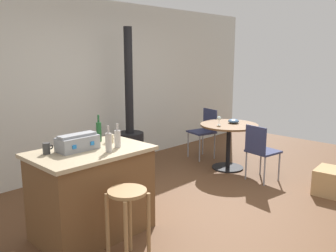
{
  "coord_description": "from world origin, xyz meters",
  "views": [
    {
      "loc": [
        -3.19,
        -2.39,
        1.85
      ],
      "look_at": [
        0.12,
        0.81,
        0.92
      ],
      "focal_mm": 37.74,
      "sensor_mm": 36.0,
      "label": 1
    }
  ],
  "objects_px": {
    "toolbox": "(78,143)",
    "bottle_2": "(118,138)",
    "folding_chair_near": "(260,149)",
    "bottle_1": "(109,142)",
    "cup_0": "(110,138)",
    "bottle_0": "(99,131)",
    "wooden_stool": "(128,209)",
    "cardboard_box": "(332,181)",
    "cup_1": "(47,148)",
    "serving_bowl": "(234,121)",
    "kitchen_island": "(92,192)",
    "folding_chair_far": "(205,129)",
    "dining_table": "(229,135)",
    "wood_stove": "(130,138)",
    "wine_glass": "(219,119)"
  },
  "relations": [
    {
      "from": "dining_table",
      "to": "wood_stove",
      "type": "bearing_deg",
      "value": 136.65
    },
    {
      "from": "folding_chair_near",
      "to": "bottle_1",
      "type": "xyz_separation_m",
      "value": [
        -2.53,
        0.25,
        0.51
      ]
    },
    {
      "from": "cup_1",
      "to": "serving_bowl",
      "type": "bearing_deg",
      "value": 0.94
    },
    {
      "from": "cup_0",
      "to": "bottle_1",
      "type": "bearing_deg",
      "value": -127.92
    },
    {
      "from": "wine_glass",
      "to": "serving_bowl",
      "type": "relative_size",
      "value": 0.8
    },
    {
      "from": "wood_stove",
      "to": "wine_glass",
      "type": "bearing_deg",
      "value": -46.28
    },
    {
      "from": "bottle_1",
      "to": "kitchen_island",
      "type": "bearing_deg",
      "value": 111.87
    },
    {
      "from": "cardboard_box",
      "to": "wine_glass",
      "type": "bearing_deg",
      "value": 98.08
    },
    {
      "from": "cardboard_box",
      "to": "wooden_stool",
      "type": "bearing_deg",
      "value": 165.91
    },
    {
      "from": "dining_table",
      "to": "toolbox",
      "type": "distance_m",
      "value": 2.92
    },
    {
      "from": "dining_table",
      "to": "bottle_0",
      "type": "bearing_deg",
      "value": -179.94
    },
    {
      "from": "toolbox",
      "to": "bottle_2",
      "type": "bearing_deg",
      "value": -30.57
    },
    {
      "from": "folding_chair_far",
      "to": "cardboard_box",
      "type": "height_order",
      "value": "folding_chair_far"
    },
    {
      "from": "kitchen_island",
      "to": "cup_1",
      "type": "xyz_separation_m",
      "value": [
        -0.38,
        0.17,
        0.51
      ]
    },
    {
      "from": "toolbox",
      "to": "bottle_0",
      "type": "distance_m",
      "value": 0.4
    },
    {
      "from": "folding_chair_near",
      "to": "cup_0",
      "type": "xyz_separation_m",
      "value": [
        -2.29,
        0.55,
        0.46
      ]
    },
    {
      "from": "dining_table",
      "to": "cardboard_box",
      "type": "height_order",
      "value": "dining_table"
    },
    {
      "from": "wood_stove",
      "to": "toolbox",
      "type": "height_order",
      "value": "wood_stove"
    },
    {
      "from": "kitchen_island",
      "to": "cup_0",
      "type": "bearing_deg",
      "value": 17.06
    },
    {
      "from": "wood_stove",
      "to": "bottle_1",
      "type": "relative_size",
      "value": 8.63
    },
    {
      "from": "toolbox",
      "to": "cup_0",
      "type": "height_order",
      "value": "toolbox"
    },
    {
      "from": "kitchen_island",
      "to": "bottle_0",
      "type": "xyz_separation_m",
      "value": [
        0.27,
        0.23,
        0.57
      ]
    },
    {
      "from": "dining_table",
      "to": "kitchen_island",
      "type": "bearing_deg",
      "value": -175.32
    },
    {
      "from": "wooden_stool",
      "to": "bottle_0",
      "type": "bearing_deg",
      "value": 68.77
    },
    {
      "from": "dining_table",
      "to": "toolbox",
      "type": "bearing_deg",
      "value": -176.94
    },
    {
      "from": "cup_0",
      "to": "bottle_0",
      "type": "bearing_deg",
      "value": 109.42
    },
    {
      "from": "cup_1",
      "to": "cup_0",
      "type": "bearing_deg",
      "value": -6.01
    },
    {
      "from": "wooden_stool",
      "to": "cardboard_box",
      "type": "bearing_deg",
      "value": -14.09
    },
    {
      "from": "bottle_1",
      "to": "cup_0",
      "type": "height_order",
      "value": "bottle_1"
    },
    {
      "from": "wooden_stool",
      "to": "bottle_2",
      "type": "relative_size",
      "value": 2.75
    },
    {
      "from": "dining_table",
      "to": "bottle_1",
      "type": "height_order",
      "value": "bottle_1"
    },
    {
      "from": "wood_stove",
      "to": "wooden_stool",
      "type": "bearing_deg",
      "value": -130.45
    },
    {
      "from": "bottle_2",
      "to": "kitchen_island",
      "type": "bearing_deg",
      "value": 152.79
    },
    {
      "from": "dining_table",
      "to": "wine_glass",
      "type": "relative_size",
      "value": 6.49
    },
    {
      "from": "bottle_1",
      "to": "bottle_2",
      "type": "relative_size",
      "value": 1.06
    },
    {
      "from": "serving_bowl",
      "to": "folding_chair_far",
      "type": "bearing_deg",
      "value": 80.72
    },
    {
      "from": "bottle_0",
      "to": "wine_glass",
      "type": "relative_size",
      "value": 2.06
    },
    {
      "from": "toolbox",
      "to": "serving_bowl",
      "type": "relative_size",
      "value": 2.25
    },
    {
      "from": "bottle_0",
      "to": "cardboard_box",
      "type": "height_order",
      "value": "bottle_0"
    },
    {
      "from": "toolbox",
      "to": "cardboard_box",
      "type": "distance_m",
      "value": 3.4
    },
    {
      "from": "kitchen_island",
      "to": "dining_table",
      "type": "xyz_separation_m",
      "value": [
        2.79,
        0.23,
        0.11
      ]
    },
    {
      "from": "dining_table",
      "to": "cup_0",
      "type": "height_order",
      "value": "cup_0"
    },
    {
      "from": "folding_chair_near",
      "to": "bottle_0",
      "type": "distance_m",
      "value": 2.49
    },
    {
      "from": "bottle_2",
      "to": "wooden_stool",
      "type": "bearing_deg",
      "value": -121.22
    },
    {
      "from": "dining_table",
      "to": "folding_chair_far",
      "type": "height_order",
      "value": "folding_chair_far"
    },
    {
      "from": "wine_glass",
      "to": "cup_1",
      "type": "bearing_deg",
      "value": -177.52
    },
    {
      "from": "dining_table",
      "to": "cardboard_box",
      "type": "relative_size",
      "value": 2.05
    },
    {
      "from": "bottle_0",
      "to": "wine_glass",
      "type": "distance_m",
      "value": 2.35
    },
    {
      "from": "kitchen_island",
      "to": "bottle_0",
      "type": "distance_m",
      "value": 0.67
    },
    {
      "from": "kitchen_island",
      "to": "cup_0",
      "type": "distance_m",
      "value": 0.6
    }
  ]
}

